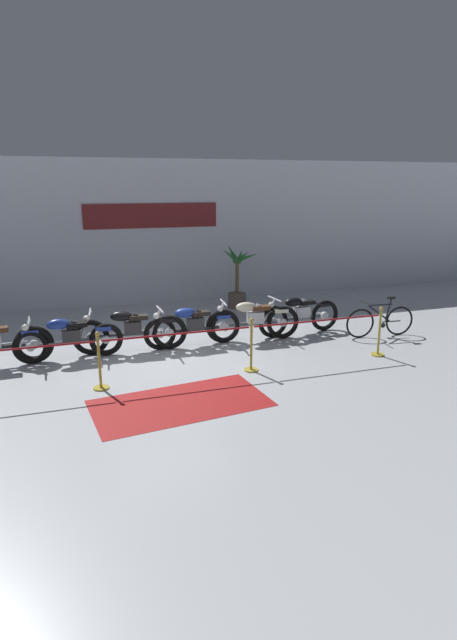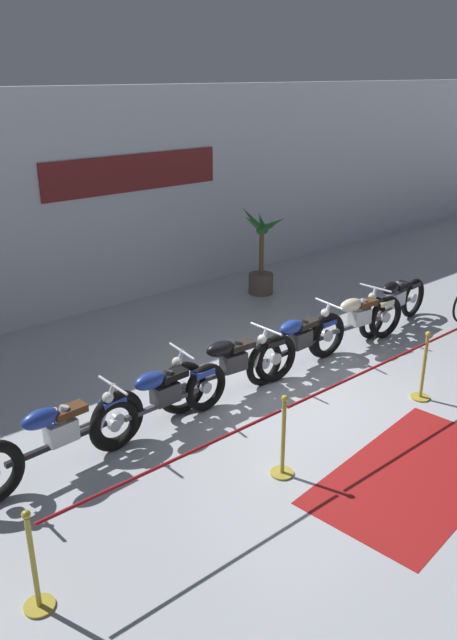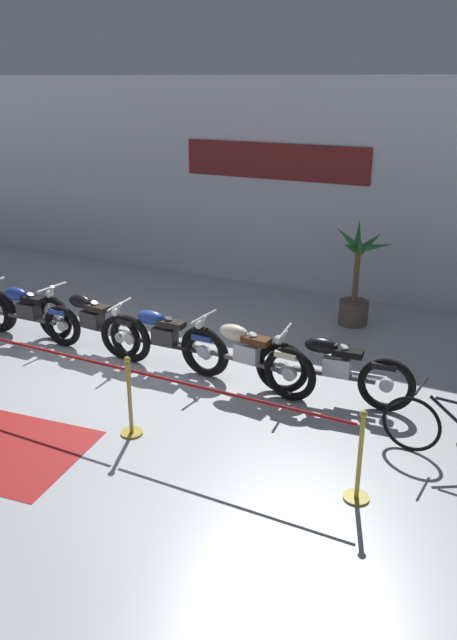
% 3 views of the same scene
% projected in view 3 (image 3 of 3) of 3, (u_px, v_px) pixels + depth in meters
% --- Properties ---
extents(ground_plane, '(120.00, 120.00, 0.00)m').
position_uv_depth(ground_plane, '(105.00, 372.00, 9.41)').
color(ground_plane, '#B2B7BC').
extents(back_wall, '(28.00, 0.29, 4.20)m').
position_uv_depth(back_wall, '(249.00, 183.00, 12.91)').
color(back_wall, silver).
rests_on(back_wall, ground).
extents(motorcycle_blue_1, '(2.19, 0.62, 0.93)m').
position_uv_depth(motorcycle_blue_1, '(27.00, 313.00, 10.48)').
color(motorcycle_blue_1, black).
rests_on(motorcycle_blue_1, ground).
extents(motorcycle_black_2, '(2.43, 0.62, 0.96)m').
position_uv_depth(motorcycle_black_2, '(90.00, 322.00, 10.02)').
color(motorcycle_black_2, black).
rests_on(motorcycle_black_2, ground).
extents(motorcycle_blue_3, '(2.22, 0.62, 0.94)m').
position_uv_depth(motorcycle_blue_3, '(162.00, 338.00, 9.43)').
color(motorcycle_blue_3, black).
rests_on(motorcycle_blue_3, ground).
extents(motorcycle_cream_4, '(2.20, 0.62, 0.97)m').
position_uv_depth(motorcycle_cream_4, '(244.00, 356.00, 8.79)').
color(motorcycle_cream_4, black).
rests_on(motorcycle_cream_4, ground).
extents(motorcycle_black_5, '(2.19, 0.62, 0.96)m').
position_uv_depth(motorcycle_black_5, '(333.00, 369.00, 8.40)').
color(motorcycle_black_5, black).
rests_on(motorcycle_black_5, ground).
extents(bicycle, '(1.72, 0.48, 0.96)m').
position_uv_depth(bicycle, '(457.00, 435.00, 7.06)').
color(bicycle, black).
rests_on(bicycle, ground).
extents(potted_palm_left_of_row, '(1.09, 1.02, 1.87)m').
position_uv_depth(potted_palm_left_of_row, '(356.00, 282.00, 10.98)').
color(potted_palm_left_of_row, brown).
rests_on(potted_palm_left_of_row, ground).
extents(stanchion_mid_right, '(0.28, 0.28, 1.05)m').
position_uv_depth(stanchion_mid_right, '(130.00, 408.00, 7.66)').
color(stanchion_mid_right, gold).
rests_on(stanchion_mid_right, ground).
extents(stanchion_far_right, '(0.28, 0.28, 1.05)m').
position_uv_depth(stanchion_far_right, '(359.00, 470.00, 6.46)').
color(stanchion_far_right, gold).
rests_on(stanchion_far_right, ground).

